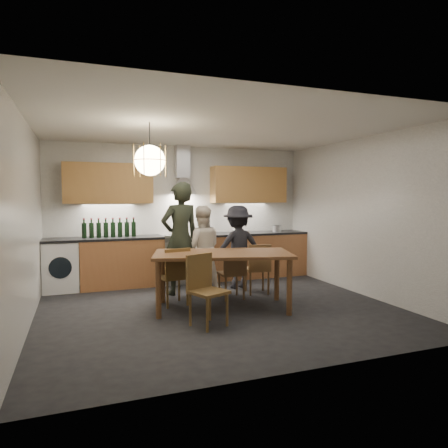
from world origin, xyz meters
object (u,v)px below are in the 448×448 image
object	(u,v)px
dining_table	(222,259)
mixing_bowl	(240,231)
chair_front	(204,285)
person_left	(180,238)
wine_bottles	(109,228)
person_mid	(201,248)
chair_back_left	(175,273)
person_right	(238,247)
stock_pot	(277,229)

from	to	relation	value
dining_table	mixing_bowl	size ratio (longest dim) A/B	7.57
chair_front	mixing_bowl	distance (m)	2.96
person_left	mixing_bowl	xyz separation A→B (m)	(1.41, 0.82, 0.00)
mixing_bowl	wine_bottles	bearing A→B (deg)	178.11
dining_table	person_mid	bearing A→B (deg)	103.55
chair_back_left	person_left	world-z (taller)	person_left
person_mid	person_right	xyz separation A→B (m)	(0.67, -0.03, -0.00)
person_mid	wine_bottles	distance (m)	1.70
dining_table	person_left	bearing A→B (deg)	123.57
person_mid	stock_pot	xyz separation A→B (m)	(1.86, 0.77, 0.23)
dining_table	person_mid	world-z (taller)	person_mid
dining_table	person_mid	xyz separation A→B (m)	(0.04, 1.17, 0.01)
chair_back_left	chair_front	bearing A→B (deg)	89.08
person_left	dining_table	bearing A→B (deg)	94.90
dining_table	wine_bottles	distance (m)	2.47
chair_front	mixing_bowl	bearing A→B (deg)	35.70
stock_pot	chair_back_left	bearing A→B (deg)	-147.98
person_left	stock_pot	world-z (taller)	person_left
person_right	mixing_bowl	bearing A→B (deg)	-116.34
person_right	dining_table	bearing A→B (deg)	57.01
stock_pot	wine_bottles	size ratio (longest dim) A/B	0.20
person_mid	stock_pot	bearing A→B (deg)	-146.09
person_left	person_right	size ratio (longest dim) A/B	1.27
chair_back_left	wine_bottles	size ratio (longest dim) A/B	0.93
mixing_bowl	dining_table	bearing A→B (deg)	-119.08
chair_front	person_left	xyz separation A→B (m)	(0.11, 1.68, 0.42)
person_mid	person_left	bearing A→B (deg)	24.66
dining_table	stock_pot	distance (m)	2.72
mixing_bowl	chair_back_left	bearing A→B (deg)	-137.44
chair_front	person_left	size ratio (longest dim) A/B	0.48
chair_back_left	dining_table	bearing A→B (deg)	138.93
chair_back_left	person_mid	size ratio (longest dim) A/B	0.59
dining_table	chair_front	bearing A→B (deg)	-112.20
chair_front	person_right	xyz separation A→B (m)	(1.17, 1.75, 0.22)
mixing_bowl	person_right	bearing A→B (deg)	-114.97
mixing_bowl	wine_bottles	xyz separation A→B (m)	(-2.48, 0.08, 0.14)
person_left	person_right	xyz separation A→B (m)	(1.06, 0.06, -0.20)
person_left	person_right	world-z (taller)	person_left
dining_table	chair_front	xyz separation A→B (m)	(-0.46, -0.60, -0.21)
person_mid	mixing_bowl	xyz separation A→B (m)	(1.02, 0.73, 0.20)
mixing_bowl	wine_bottles	size ratio (longest dim) A/B	0.30
person_left	stock_pot	xyz separation A→B (m)	(2.25, 0.86, 0.03)
dining_table	mixing_bowl	distance (m)	2.19
person_mid	stock_pot	world-z (taller)	person_mid
person_mid	person_right	distance (m)	0.67
dining_table	chair_front	distance (m)	0.79
chair_front	person_mid	xyz separation A→B (m)	(0.50, 1.77, 0.22)
dining_table	wine_bottles	size ratio (longest dim) A/B	2.29
dining_table	person_left	distance (m)	1.16
chair_front	wine_bottles	size ratio (longest dim) A/B	0.96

